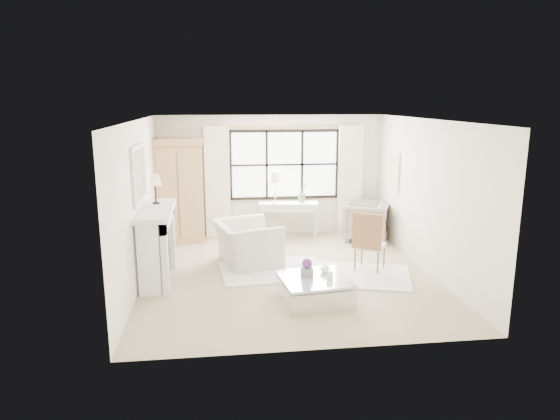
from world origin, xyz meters
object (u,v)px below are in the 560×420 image
Objects in this scene: armoire at (179,189)px; console_table at (288,220)px; club_armchair at (247,243)px; coffee_table at (314,290)px.

console_table is at bearing -4.48° from armoire.
armoire is at bearing -172.07° from console_table.
console_table is (2.37, -0.03, -0.74)m from armoire.
club_armchair is 1.11× the size of coffee_table.
club_armchair is 2.13m from coffee_table.
coffee_table is (-0.12, -3.67, -0.22)m from console_table.
coffee_table is at bearing -83.25° from console_table.
console_table is 2.03m from club_armchair.
club_armchair is at bearing 108.54° from coffee_table.
armoire is 1.82× the size of club_armchair.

